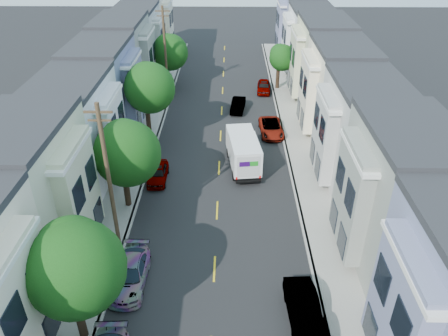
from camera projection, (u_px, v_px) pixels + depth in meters
name	position (u px, v px, depth m)	size (l,w,h in m)	color
ground	(214.00, 269.00, 26.92)	(160.00, 160.00, 0.00)	black
road_slab	(220.00, 151.00, 39.73)	(12.00, 70.00, 0.02)	black
curb_left	(154.00, 150.00, 39.77)	(0.30, 70.00, 0.15)	gray
curb_right	(286.00, 151.00, 39.62)	(0.30, 70.00, 0.15)	gray
sidewalk_left	(139.00, 150.00, 39.78)	(2.60, 70.00, 0.15)	gray
sidewalk_right	(301.00, 151.00, 39.60)	(2.60, 70.00, 0.15)	gray
centerline	(220.00, 151.00, 39.73)	(0.12, 70.00, 0.01)	gold
townhouse_row_left	(98.00, 150.00, 39.87)	(5.00, 70.00, 8.50)	#B6B6B1
townhouse_row_right	(342.00, 152.00, 39.60)	(5.00, 70.00, 8.50)	#B6B6B1
tree_b	(74.00, 269.00, 20.22)	(4.70, 4.70, 7.17)	black
tree_c	(126.00, 154.00, 30.21)	(4.70, 4.70, 6.83)	black
tree_d	(149.00, 88.00, 38.42)	(4.52, 4.52, 7.65)	black
tree_e	(169.00, 53.00, 51.16)	(4.27, 4.27, 6.48)	black
tree_far_r	(281.00, 58.00, 51.09)	(3.10, 3.10, 5.38)	black
utility_pole_near	(109.00, 181.00, 26.02)	(1.60, 0.26, 10.00)	#42301E
utility_pole_far	(165.00, 53.00, 48.24)	(1.60, 0.26, 10.00)	#42301E
fedex_truck	(243.00, 151.00, 36.52)	(2.27, 5.90, 2.83)	silver
lead_sedan	(238.00, 105.00, 47.15)	(1.33, 3.77, 1.26)	black
parked_left_c	(130.00, 274.00, 25.62)	(1.92, 4.56, 1.37)	#8E919E
parked_left_d	(158.00, 173.00, 35.25)	(1.50, 3.93, 1.27)	#33060E
parked_right_b	(304.00, 311.00, 23.23)	(1.56, 4.42, 1.47)	silver
parked_right_c	(271.00, 128.00, 42.34)	(2.12, 4.60, 1.28)	black
parked_right_d	(264.00, 87.00, 51.84)	(1.53, 4.00, 1.30)	black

